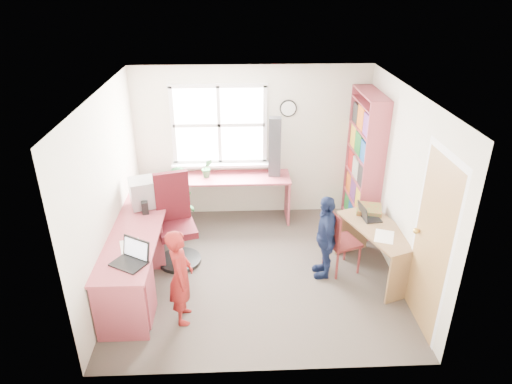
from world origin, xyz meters
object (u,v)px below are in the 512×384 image
wooden_chair (338,239)px  bookshelf (364,165)px  laptop_right (367,215)px  l_desk (152,256)px  laptop_left (132,257)px  crt_monitor (145,193)px  right_desk (378,241)px  person_navy (325,237)px  potted_plant (207,168)px  person_green (182,203)px  person_red (181,277)px  swivel_chair (176,225)px  cd_tower (275,147)px

wooden_chair → bookshelf: bearing=44.2°
bookshelf → laptop_right: (-0.19, -1.04, -0.27)m
l_desk → bookshelf: bearing=26.4°
laptop_left → crt_monitor: bearing=124.3°
right_desk → person_navy: 0.69m
right_desk → wooden_chair: size_ratio=1.45×
l_desk → potted_plant: potted_plant is taller
laptop_left → person_green: bearing=109.8°
person_navy → person_green: bearing=-117.8°
laptop_right → potted_plant: 2.52m
crt_monitor → person_green: 0.70m
wooden_chair → right_desk: bearing=-29.0°
potted_plant → person_green: person_green is taller
laptop_left → person_red: person_red is taller
swivel_chair → person_green: swivel_chair is taller
bookshelf → wooden_chair: bearing=-115.9°
laptop_left → cd_tower: (1.74, 2.29, 0.40)m
wooden_chair → person_navy: bearing=179.8°
crt_monitor → person_red: person_red is taller
bookshelf → laptop_left: bearing=-146.7°
crt_monitor → laptop_right: (2.93, -0.37, -0.21)m
person_navy → l_desk: bearing=-84.8°
l_desk → crt_monitor: bearing=101.7°
swivel_chair → wooden_chair: size_ratio=1.39×
potted_plant → laptop_right: bearing=-30.8°
bookshelf → cd_tower: 1.36m
swivel_chair → crt_monitor: (-0.40, 0.18, 0.41)m
right_desk → laptop_right: bearing=91.7°
laptop_right → cd_tower: 1.80m
potted_plant → person_navy: bearing=-44.3°
right_desk → person_red: 2.56m
laptop_left → person_green: (0.35, 1.75, -0.24)m
right_desk → bookshelf: bearing=66.5°
person_green → person_navy: person_navy is taller
laptop_left → laptop_right: laptop_left is taller
crt_monitor → laptop_right: 2.96m
right_desk → swivel_chair: size_ratio=1.04×
person_green → right_desk: bearing=-96.4°
laptop_left → person_navy: person_navy is taller
laptop_right → wooden_chair: bearing=106.7°
swivel_chair → cd_tower: 1.94m
potted_plant → person_red: (-0.18, -2.31, -0.32)m
crt_monitor → potted_plant: size_ratio=1.59×
crt_monitor → l_desk: bearing=-96.9°
person_red → person_green: 1.82m
crt_monitor → person_red: 1.56m
laptop_left → person_red: 0.57m
laptop_right → person_red: size_ratio=0.29×
right_desk → person_red: bearing=178.0°
l_desk → person_red: (0.42, -0.60, 0.12)m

